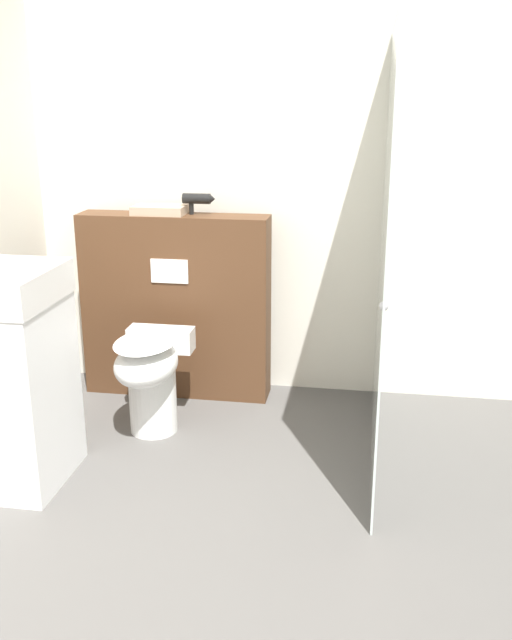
% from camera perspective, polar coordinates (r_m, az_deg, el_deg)
% --- Properties ---
extents(ground_plane, '(12.00, 12.00, 0.00)m').
position_cam_1_polar(ground_plane, '(2.71, -8.95, -23.44)').
color(ground_plane, '#565451').
extents(wall_back, '(8.00, 0.06, 2.50)m').
position_cam_1_polar(wall_back, '(4.28, -0.26, 10.66)').
color(wall_back, silver).
rests_on(wall_back, ground_plane).
extents(partition_panel, '(1.12, 0.23, 1.10)m').
position_cam_1_polar(partition_panel, '(4.31, -6.41, 1.12)').
color(partition_panel, '#51331E').
rests_on(partition_panel, ground_plane).
extents(shower_glass, '(0.04, 1.54, 2.08)m').
position_cam_1_polar(shower_glass, '(3.47, 10.14, 5.18)').
color(shower_glass, silver).
rests_on(shower_glass, ground_plane).
extents(toilet, '(0.36, 0.57, 0.55)m').
position_cam_1_polar(toilet, '(3.86, -8.46, -4.23)').
color(toilet, white).
rests_on(toilet, ground_plane).
extents(hair_drier, '(0.19, 0.06, 0.12)m').
position_cam_1_polar(hair_drier, '(4.16, -4.68, 9.59)').
color(hair_drier, black).
rests_on(hair_drier, partition_panel).
extents(folded_towel, '(0.30, 0.19, 0.05)m').
position_cam_1_polar(folded_towel, '(4.21, -7.72, 8.73)').
color(folded_towel, tan).
rests_on(folded_towel, partition_panel).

